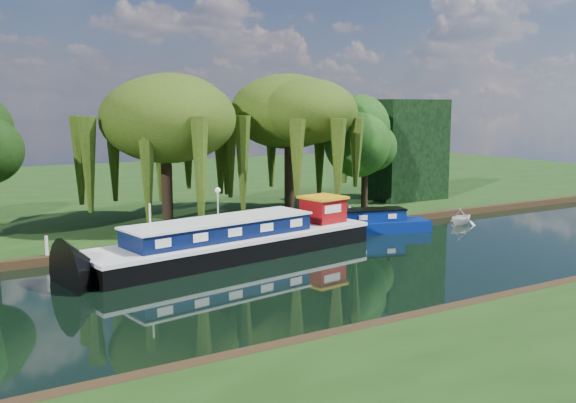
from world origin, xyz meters
TOP-DOWN VIEW (x-y plane):
  - ground at (0.00, 0.00)m, footprint 120.00×120.00m
  - far_bank at (0.00, 34.00)m, footprint 120.00×52.00m
  - dutch_barge at (-0.97, 4.97)m, footprint 16.89×6.22m
  - narrowboat at (7.47, 6.89)m, footprint 11.26×4.89m
  - white_cruiser at (16.27, 5.53)m, footprint 2.65×2.41m
  - willow_left at (-1.66, 13.46)m, footprint 7.56×7.56m
  - willow_right at (7.00, 12.74)m, footprint 7.25×7.25m
  - tree_far_right at (13.37, 12.49)m, footprint 4.34×4.34m
  - conifer_hedge at (19.00, 14.00)m, footprint 6.00×3.00m
  - lamppost at (0.50, 10.50)m, footprint 0.36×0.36m
  - mooring_posts at (-0.50, 8.40)m, footprint 19.16×0.16m
  - reeds_near at (6.87, -7.57)m, footprint 33.70×1.50m

SIDE VIEW (x-z plane):
  - ground at x=0.00m, z-range 0.00..0.00m
  - white_cruiser at x=16.27m, z-range -0.60..0.60m
  - far_bank at x=0.00m, z-range 0.00..0.45m
  - reeds_near at x=6.87m, z-range 0.00..1.10m
  - narrowboat at x=7.47m, z-range -0.23..1.40m
  - dutch_barge at x=-0.97m, z-range -0.88..2.61m
  - mooring_posts at x=-0.50m, z-range 0.45..1.45m
  - lamppost at x=0.50m, z-range 1.14..3.70m
  - conifer_hedge at x=19.00m, z-range 0.45..8.45m
  - tree_far_right at x=13.37m, z-range 1.80..8.90m
  - willow_right at x=7.00m, z-range 2.48..11.30m
  - willow_left at x=-1.66m, z-range 2.50..11.56m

